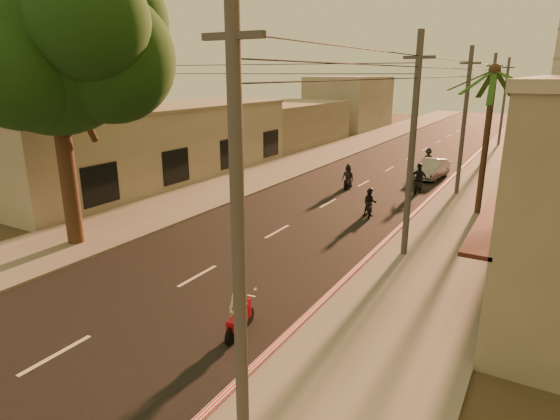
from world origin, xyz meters
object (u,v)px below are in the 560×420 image
Objects in this scene: broadleaf_tree at (60,46)px; scooter_far_a at (348,177)px; scooter_red at (239,312)px; scooter_far_b at (428,160)px; palm_tree at (494,79)px; scooter_mid_a at (370,203)px; scooter_mid_b at (419,179)px; parked_car at (432,169)px.

scooter_far_a is at bearing 68.82° from broadleaf_tree.
scooter_far_b is (-1.06, 27.85, 0.06)m from scooter_red.
scooter_red is 0.97× the size of scooter_far_b.
palm_tree is at bearing -21.06° from scooter_far_a.
scooter_red is 27.87m from scooter_far_b.
scooter_mid_a is 0.80× the size of scooter_mid_b.
scooter_mid_a is at bearing -146.96° from palm_tree.
broadleaf_tree reaches higher than palm_tree.
parked_car is at bearing 64.93° from broadleaf_tree.
palm_tree reaches higher than scooter_far_b.
scooter_mid_b is at bearing 8.37° from scooter_far_a.
scooter_far_a is (-4.18, 18.72, -0.01)m from scooter_red.
parked_car is (-0.07, 24.77, -0.06)m from scooter_red.
broadleaf_tree is 6.14× the size of scooter_mid_b.
parked_car is at bearing -81.63° from scooter_far_b.
scooter_red is 19.93m from scooter_mid_b.
scooter_far_a is 0.94× the size of scooter_far_b.
palm_tree is 13.94m from scooter_far_b.
scooter_red is at bearing -84.02° from parked_car.
palm_tree is 5.21× the size of scooter_mid_a.
scooter_mid_b is 4.52m from scooter_far_a.
broadleaf_tree is at bearing -109.25° from parked_car.
scooter_red is at bearing -97.23° from scooter_far_b.
broadleaf_tree is at bearing -119.76° from scooter_far_b.
broadleaf_tree reaches higher than parked_car.
scooter_far_b reaches higher than parked_car.
scooter_far_a is at bearing 103.24° from scooter_mid_a.
broadleaf_tree is at bearing -118.26° from scooter_far_a.
scooter_red is 19.18m from scooter_far_a.
scooter_mid_b is at bearing -90.58° from scooter_far_b.
palm_tree is 8.18m from scooter_mid_b.
broadleaf_tree is 2.75× the size of parked_car.
scooter_mid_b is 1.16× the size of scooter_far_a.
broadleaf_tree reaches higher than scooter_far_b.
broadleaf_tree is at bearing -136.52° from palm_tree.
scooter_far_b is at bearing 69.64° from broadleaf_tree.
scooter_mid_a is 6.63m from scooter_mid_b.
broadleaf_tree is 13.21m from scooter_red.
scooter_red is at bearing -93.58° from scooter_mid_b.
scooter_mid_b is (10.54, 17.16, -7.61)m from broadleaf_tree.
scooter_mid_b reaches higher than parked_car.
scooter_far_b is at bearing 84.10° from scooter_red.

